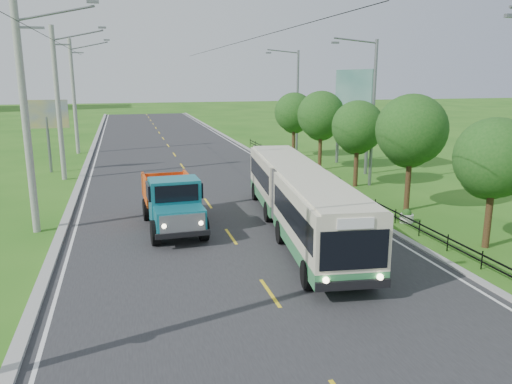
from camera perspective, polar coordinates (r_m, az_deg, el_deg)
name	(u,v)px	position (r m, az deg, el deg)	size (l,w,h in m)	color
ground	(270,293)	(16.44, 1.61, -11.51)	(240.00, 240.00, 0.00)	#276117
road	(189,176)	(35.25, -7.67, 1.84)	(14.00, 120.00, 0.02)	#28282B
curb_left	(81,180)	(35.10, -19.41, 1.26)	(0.40, 120.00, 0.15)	#9E9E99
curb_right	(286,170)	(36.80, 3.44, 2.47)	(0.30, 120.00, 0.10)	#9E9E99
edge_line_left	(89,181)	(35.07, -18.50, 1.23)	(0.12, 120.00, 0.00)	silver
edge_line_right	(279,171)	(36.66, 2.70, 2.40)	(0.12, 120.00, 0.00)	silver
centre_dash	(270,293)	(16.43, 1.61, -11.44)	(0.12, 2.20, 0.00)	yellow
railing_right	(329,183)	(31.55, 8.34, 1.02)	(0.04, 40.00, 0.60)	black
pole_near	(26,118)	(23.72, -24.78, 7.70)	(3.51, 0.32, 10.00)	gray
pole_mid	(59,103)	(35.58, -21.64, 9.41)	(3.51, 0.32, 10.00)	gray
pole_far	(74,96)	(47.51, -20.06, 10.25)	(3.51, 0.32, 10.00)	gray
tree_second	(493,162)	(21.95, 25.46, 3.12)	(3.18, 3.26, 5.30)	#382314
tree_third	(411,134)	(26.69, 17.28, 6.39)	(3.60, 3.62, 6.00)	#382314
tree_fourth	(357,129)	(31.94, 11.52, 7.02)	(3.24, 3.31, 5.40)	#382314
tree_fifth	(321,118)	(37.36, 7.44, 8.44)	(3.48, 3.52, 5.80)	#382314
tree_back	(294,114)	(42.97, 4.37, 8.84)	(3.30, 3.36, 5.50)	#382314
streetlight_mid	(371,108)	(32.07, 13.02, 9.33)	(3.02, 0.20, 9.07)	slate
streetlight_far	(296,98)	(44.91, 4.57, 10.62)	(3.02, 0.20, 9.07)	slate
planter_near	(407,217)	(24.94, 16.84, -2.71)	(0.64, 0.64, 0.67)	silver
planter_mid	(338,183)	(31.79, 9.33, 1.05)	(0.64, 0.64, 0.67)	silver
planter_far	(296,162)	(39.09, 4.55, 3.44)	(0.64, 0.64, 0.67)	silver
billboard_left	(46,119)	(38.78, -22.83, 7.72)	(3.00, 0.20, 5.20)	slate
billboard_right	(353,97)	(38.14, 11.05, 10.65)	(0.24, 6.00, 7.30)	slate
bus	(299,195)	(22.08, 4.95, -0.38)	(4.09, 14.88, 2.84)	#338149
dump_truck	(172,199)	(22.92, -9.57, -0.77)	(2.54, 6.04, 2.50)	#15707F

